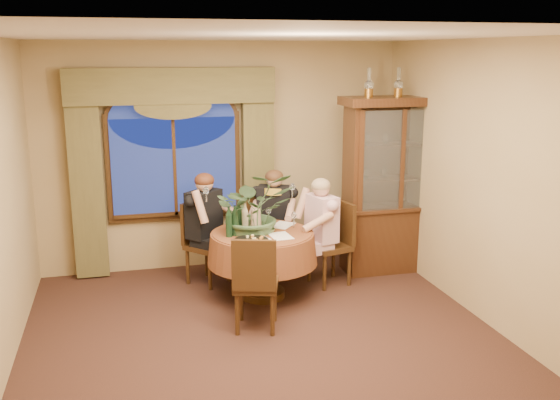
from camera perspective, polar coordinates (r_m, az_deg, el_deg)
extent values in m
plane|color=black|center=(5.91, -0.95, -13.46)|extent=(5.00, 5.00, 0.00)
plane|color=#9B8253|center=(7.83, -5.31, 4.02)|extent=(4.50, 0.00, 4.50)
plane|color=#9B8253|center=(6.32, 19.24, 1.06)|extent=(0.00, 5.00, 5.00)
plane|color=white|center=(5.27, -1.07, 14.82)|extent=(5.00, 5.00, 0.00)
cube|color=brown|center=(7.66, -17.24, 1.59)|extent=(0.38, 0.14, 2.32)
cube|color=brown|center=(7.83, -2.02, 2.43)|extent=(0.38, 0.14, 2.32)
cylinder|color=maroon|center=(6.93, -1.61, -5.94)|extent=(1.37, 1.37, 0.75)
cube|color=#331A0C|center=(7.76, 10.39, 1.33)|extent=(1.33, 0.53, 2.15)
cube|color=black|center=(7.31, 4.54, -4.07)|extent=(0.51, 0.51, 0.96)
cube|color=black|center=(7.64, -1.51, -3.25)|extent=(0.51, 0.51, 0.96)
cube|color=black|center=(7.36, -6.63, -3.99)|extent=(0.59, 0.59, 0.96)
cube|color=black|center=(6.14, -2.20, -7.51)|extent=(0.53, 0.53, 0.96)
imported|color=#395836|center=(6.76, -2.43, 1.88)|extent=(0.86, 0.95, 0.74)
imported|color=#43532D|center=(6.80, -1.06, -2.81)|extent=(0.14, 0.14, 0.04)
cylinder|color=black|center=(6.48, -2.64, -3.73)|extent=(0.36, 0.36, 0.02)
cylinder|color=tan|center=(6.75, -3.21, -1.68)|extent=(0.07, 0.07, 0.33)
cylinder|color=black|center=(6.67, -4.13, -1.89)|extent=(0.07, 0.07, 0.33)
cylinder|color=black|center=(6.63, -4.68, -1.99)|extent=(0.07, 0.07, 0.33)
cylinder|color=black|center=(6.85, -3.81, -1.45)|extent=(0.07, 0.07, 0.33)
cube|color=white|center=(6.66, 0.06, -3.31)|extent=(0.23, 0.32, 0.00)
cube|color=white|center=(7.07, 0.22, -2.31)|extent=(0.35, 0.36, 0.00)
cube|color=white|center=(6.53, -1.79, -3.66)|extent=(0.29, 0.35, 0.00)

